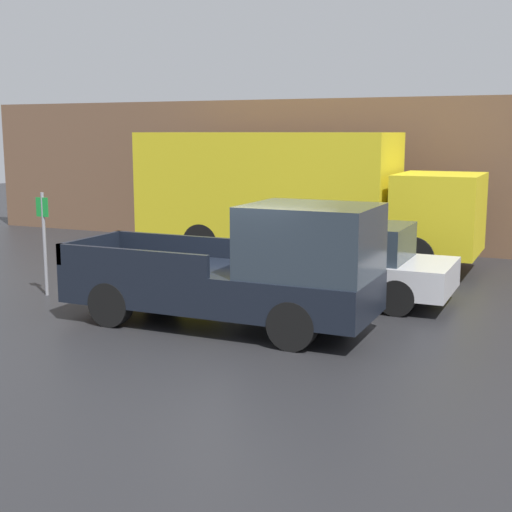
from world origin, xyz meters
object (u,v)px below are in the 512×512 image
at_px(delivery_truck, 292,192).
at_px(parking_sign, 44,238).
at_px(car, 341,261).
at_px(pickup_truck, 248,271).

distance_m(delivery_truck, parking_sign, 6.77).
bearing_deg(parking_sign, delivery_truck, 61.32).
distance_m(car, parking_sign, 6.19).
relative_size(car, delivery_truck, 0.51).
distance_m(car, delivery_truck, 4.60).
bearing_deg(delivery_truck, car, -55.68).
bearing_deg(delivery_truck, pickup_truck, -75.25).
height_order(pickup_truck, car, pickup_truck).
height_order(car, parking_sign, parking_sign).
height_order(delivery_truck, parking_sign, delivery_truck).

